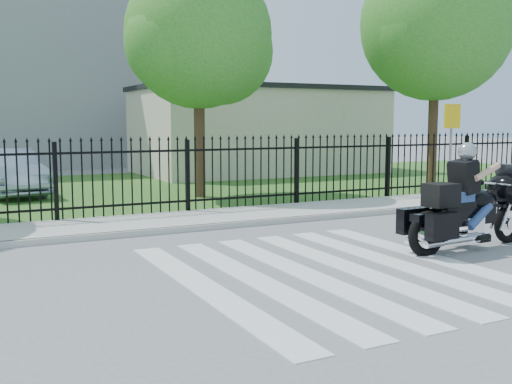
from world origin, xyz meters
name	(u,v)px	position (x,y,z in m)	size (l,w,h in m)	color
ground	(329,271)	(0.00, 0.00, 0.00)	(120.00, 120.00, 0.00)	slate
crosswalk	(329,271)	(0.00, 0.00, 0.01)	(5.00, 5.50, 0.01)	silver
sidewalk	(204,219)	(0.00, 5.00, 0.06)	(40.00, 2.00, 0.12)	#ADAAA3
curb	(222,226)	(0.00, 4.00, 0.06)	(40.00, 0.12, 0.12)	#ADAAA3
grass_strip	(124,189)	(0.00, 12.00, 0.01)	(40.00, 12.00, 0.02)	#2B5B1F
iron_fence	(188,178)	(0.00, 6.00, 0.90)	(26.00, 0.04, 1.80)	black
tree_mid	(198,35)	(1.50, 9.00, 4.67)	(4.20, 4.20, 6.78)	#382316
tree_right	(436,25)	(9.50, 8.00, 5.39)	(5.00, 5.00, 7.90)	#382316
building_low	(258,132)	(7.00, 16.00, 1.75)	(10.00, 6.00, 3.50)	beige
building_low_roof	(258,89)	(7.00, 16.00, 3.60)	(10.20, 6.20, 0.20)	black
motorcycle_rider	(467,205)	(3.03, 0.23, 0.78)	(2.90, 0.98, 1.91)	black
parked_car	(9,172)	(-3.46, 11.92, 0.71)	(1.47, 4.20, 1.39)	#8E9BB2
traffic_sign	(452,131)	(7.62, 5.26, 1.97)	(0.56, 0.09, 2.59)	slate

